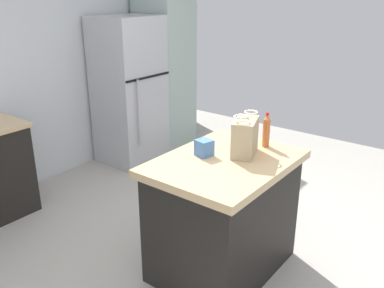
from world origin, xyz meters
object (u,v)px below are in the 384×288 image
(refrigerator, at_px, (129,91))
(tall_cabinet, at_px, (165,70))
(shopping_bag, at_px, (245,137))
(small_box, at_px, (204,148))
(kitchen_island, at_px, (223,215))
(bottle, at_px, (266,131))

(refrigerator, bearing_deg, tall_cabinet, 0.02)
(refrigerator, height_order, shopping_bag, refrigerator)
(refrigerator, relative_size, tall_cabinet, 0.84)
(shopping_bag, xyz_separation_m, small_box, (-0.20, 0.22, -0.08))
(tall_cabinet, distance_m, shopping_bag, 2.77)
(small_box, bearing_deg, shopping_bag, -48.20)
(kitchen_island, xyz_separation_m, small_box, (-0.03, 0.17, 0.52))
(refrigerator, xyz_separation_m, bottle, (-0.74, -2.27, 0.16))
(shopping_bag, distance_m, bottle, 0.25)
(shopping_bag, distance_m, small_box, 0.31)
(refrigerator, bearing_deg, kitchen_island, -118.08)
(bottle, bearing_deg, kitchen_island, 166.45)
(tall_cabinet, distance_m, small_box, 2.73)
(kitchen_island, relative_size, tall_cabinet, 0.53)
(kitchen_island, height_order, small_box, small_box)
(shopping_bag, bearing_deg, refrigerator, 66.10)
(refrigerator, height_order, small_box, refrigerator)
(kitchen_island, xyz_separation_m, tall_cabinet, (1.83, 2.17, 0.58))
(tall_cabinet, relative_size, bottle, 7.66)
(tall_cabinet, relative_size, small_box, 17.36)
(bottle, bearing_deg, shopping_bag, 169.94)
(refrigerator, bearing_deg, bottle, -108.07)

